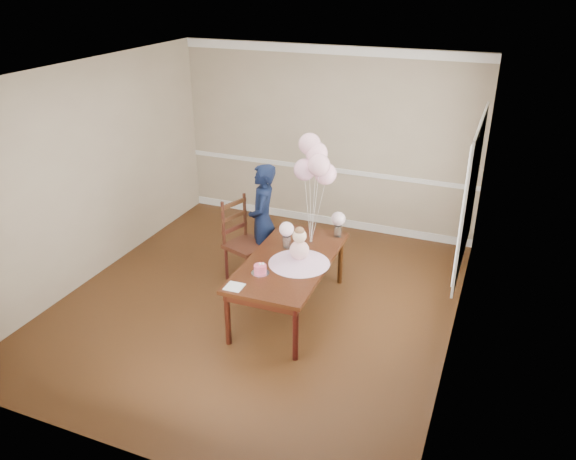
{
  "coord_description": "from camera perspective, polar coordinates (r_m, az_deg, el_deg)",
  "views": [
    {
      "loc": [
        2.5,
        -5.2,
        3.67
      ],
      "look_at": [
        0.41,
        -0.03,
        1.05
      ],
      "focal_mm": 35.0,
      "sensor_mm": 36.0,
      "label": 1
    }
  ],
  "objects": [
    {
      "name": "chair_leg_fl",
      "position": [
        7.24,
        -6.27,
        -3.39
      ],
      "size": [
        0.05,
        0.05,
        0.45
      ],
      "primitive_type": "cylinder",
      "rotation": [
        0.0,
        0.0,
        -0.33
      ],
      "color": "black",
      "rests_on": "floor"
    },
    {
      "name": "cake_flower_a",
      "position": [
        6.01,
        -2.86,
        -3.48
      ],
      "size": [
        0.03,
        0.03,
        0.03
      ],
      "primitive_type": "sphere",
      "color": "silver",
      "rests_on": "birthday_cake"
    },
    {
      "name": "chair_leg_fr",
      "position": [
        7.0,
        -4.14,
        -4.37
      ],
      "size": [
        0.05,
        0.05,
        0.45
      ],
      "primitive_type": "cylinder",
      "rotation": [
        0.0,
        0.0,
        -0.33
      ],
      "color": "#3A170F",
      "rests_on": "floor"
    },
    {
      "name": "dining_table_top",
      "position": [
        6.34,
        0.13,
        -3.17
      ],
      "size": [
        0.95,
        1.83,
        0.05
      ],
      "primitive_type": "cube",
      "rotation": [
        0.0,
        0.0,
        0.02
      ],
      "color": "black",
      "rests_on": "table_leg_fl"
    },
    {
      "name": "window_frame",
      "position": [
        6.08,
        18.09,
        3.51
      ],
      "size": [
        0.02,
        1.66,
        1.56
      ],
      "primitive_type": "cube",
      "color": "silver",
      "rests_on": "wall_right"
    },
    {
      "name": "balloon_weight",
      "position": [
        6.72,
        2.34,
        -1.18
      ],
      "size": [
        0.04,
        0.04,
        0.02
      ],
      "primitive_type": "cylinder",
      "rotation": [
        0.0,
        0.0,
        0.02
      ],
      "color": "silver",
      "rests_on": "dining_table_top"
    },
    {
      "name": "chair_back_post_r",
      "position": [
        7.24,
        -4.41,
        1.57
      ],
      "size": [
        0.05,
        0.05,
        0.59
      ],
      "primitive_type": "cylinder",
      "rotation": [
        0.0,
        0.0,
        -0.33
      ],
      "color": "#32160D",
      "rests_on": "dining_chair_seat"
    },
    {
      "name": "chair_slat_low",
      "position": [
        7.18,
        -5.44,
        0.19
      ],
      "size": [
        0.17,
        0.41,
        0.05
      ],
      "primitive_type": "cube",
      "rotation": [
        0.0,
        0.0,
        -0.33
      ],
      "color": "#38160F",
      "rests_on": "dining_chair_seat"
    },
    {
      "name": "cake_flower_b",
      "position": [
        6.01,
        -2.55,
        -3.45
      ],
      "size": [
        0.03,
        0.03,
        0.03
      ],
      "primitive_type": "sphere",
      "color": "white",
      "rests_on": "birthday_cake"
    },
    {
      "name": "wall_left",
      "position": [
        7.41,
        -19.43,
        5.48
      ],
      "size": [
        0.02,
        5.0,
        2.7
      ],
      "primitive_type": "cube",
      "color": "tan",
      "rests_on": "floor"
    },
    {
      "name": "dining_chair_seat",
      "position": [
        7.12,
        -4.21,
        -1.58
      ],
      "size": [
        0.59,
        0.59,
        0.05
      ],
      "primitive_type": "cube",
      "rotation": [
        0.0,
        0.0,
        -0.33
      ],
      "color": "#37170F",
      "rests_on": "chair_leg_fl"
    },
    {
      "name": "chair_rail_trim",
      "position": [
        8.54,
        3.82,
        6.21
      ],
      "size": [
        4.5,
        0.02,
        0.07
      ],
      "primitive_type": "cube",
      "color": "silver",
      "rests_on": "wall_back"
    },
    {
      "name": "baseboard_trim",
      "position": [
        8.85,
        3.66,
        1.06
      ],
      "size": [
        4.5,
        0.02,
        0.12
      ],
      "primitive_type": "cube",
      "color": "white",
      "rests_on": "floor"
    },
    {
      "name": "chair_slat_mid",
      "position": [
        7.11,
        -5.5,
        1.41
      ],
      "size": [
        0.17,
        0.41,
        0.05
      ],
      "primitive_type": "cube",
      "rotation": [
        0.0,
        0.0,
        -0.33
      ],
      "color": "#3B1F10",
      "rests_on": "dining_chair_seat"
    },
    {
      "name": "baby_hair",
      "position": [
        6.08,
        1.18,
        -0.16
      ],
      "size": [
        0.11,
        0.11,
        0.11
      ],
      "primitive_type": "sphere",
      "color": "brown",
      "rests_on": "baby_head"
    },
    {
      "name": "wall_front",
      "position": [
        4.34,
        -17.66,
        -8.42
      ],
      "size": [
        4.5,
        0.02,
        2.7
      ],
      "primitive_type": "cube",
      "color": "tan",
      "rests_on": "floor"
    },
    {
      "name": "chair_slat_top",
      "position": [
        7.04,
        -5.55,
        2.66
      ],
      "size": [
        0.17,
        0.41,
        0.05
      ],
      "primitive_type": "cube",
      "rotation": [
        0.0,
        0.0,
        -0.33
      ],
      "color": "#3D2110",
      "rests_on": "dining_chair_seat"
    },
    {
      "name": "table_leg_bl",
      "position": [
        7.31,
        -0.37,
        -2.12
      ],
      "size": [
        0.06,
        0.06,
        0.63
      ],
      "primitive_type": "cylinder",
      "rotation": [
        0.0,
        0.0,
        0.02
      ],
      "color": "black",
      "rests_on": "floor"
    },
    {
      "name": "roses_near",
      "position": [
        6.5,
        -0.15,
        0.09
      ],
      "size": [
        0.17,
        0.17,
        0.17
      ],
      "primitive_type": "sphere",
      "color": "white",
      "rests_on": "rose_vase_near"
    },
    {
      "name": "rose_vase_near",
      "position": [
        6.57,
        -0.15,
        -1.19
      ],
      "size": [
        0.09,
        0.09,
        0.14
      ],
      "primitive_type": "cylinder",
      "rotation": [
        0.0,
        0.0,
        0.02
      ],
      "color": "white",
      "rests_on": "dining_table_top"
    },
    {
      "name": "rose_vase_far",
      "position": [
        6.86,
        5.07,
        -0.09
      ],
      "size": [
        0.09,
        0.09,
        0.14
      ],
      "primitive_type": "cylinder",
      "rotation": [
        0.0,
        0.0,
        0.02
      ],
      "color": "white",
      "rests_on": "dining_table_top"
    },
    {
      "name": "woman",
      "position": [
        7.14,
        -2.58,
        0.97
      ],
      "size": [
        0.52,
        0.63,
        1.49
      ],
      "primitive_type": "imported",
      "rotation": [
        0.0,
        0.0,
        -1.23
      ],
      "color": "black",
      "rests_on": "floor"
    },
    {
      "name": "table_leg_fr",
      "position": [
        5.75,
        0.76,
        -10.48
      ],
      "size": [
        0.06,
        0.06,
        0.63
      ],
      "primitive_type": "cylinder",
      "rotation": [
        0.0,
        0.0,
        0.02
      ],
      "color": "black",
      "rests_on": "floor"
    },
    {
      "name": "baby_head",
      "position": [
        6.1,
        1.17,
        -0.62
      ],
      "size": [
        0.15,
        0.15,
        0.15
      ],
      "primitive_type": "sphere",
      "color": "beige",
      "rests_on": "baby_torso"
    },
    {
      "name": "balloon_ribbon_e",
      "position": [
        6.58,
        3.05,
        1.65
      ],
      "size": [
        0.13,
        0.07,
        0.7
      ],
      "primitive_type": "cylinder",
      "rotation": [
        -0.09,
        0.17,
        0.02
      ],
      "color": "white",
      "rests_on": "balloon_weight"
    },
    {
      "name": "balloon_d",
      "position": [
        6.41,
        2.22,
        8.72
      ],
      "size": [
        0.25,
        0.25,
        0.25
      ],
      "primitive_type": "sphere",
      "color": "#EAA5B6",
      "rests_on": "balloon_ribbon_d"
    },
    {
      "name": "wall_back",
      "position": [
        8.42,
        3.93,
        9.12
      ],
      "size": [
        4.5,
        0.02,
        2.7
      ],
      "primitive_type": "cube",
      "color": "tan",
      "rests_on": "floor"
    },
    {
      "name": "chair_leg_br",
      "position": [
        7.23,
        -2.03,
        -3.26
      ],
      "size": [
        0.05,
        0.05,
        0.45
      ],
      "primitive_type": "cylinder",
      "rotation": [
        0.0,
        0.0,
        -0.33
      ],
      "color": "#371B0F",
      "rests_on": "floor"
    },
    {
      "name": "table_leg_br",
      "position": [
        7.1,
        5.37,
        -3.1
      ],
      "size": [
        0.06,
        0.06,
        0.63
      ],
      "primitive_type": "cylinder",
      "rotation": [
        0.0,
        0.0,
        0.02
      ],
      "color": "black",
      "rests_on": "floor"
    },
    {
      "name": "balloon_e",
      "position": [
        6.42,
        3.83,
        5.72
      ],
      "size": [
        0.25,
        0.25,
        0.25
      ],
      "primitive_type": "sphere",
      "color": "#FDB3CB",
      "rests_on": "balloon_ribbon_e"
    },
    {
      "name": "crown_molding",
      "position": [
        8.15,
        4.18,
        17.79
      ],
      "size": [
        4.5,
        0.02,
        0.12
      ],
      "primitive_type": "cube",
      "color": "white",
      "rests_on": "wall_back"
    },
    {
      "name": "balloon_ribbon_c",
      "position": [
        6.56,
        2.61,
        2.65
      ],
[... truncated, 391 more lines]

